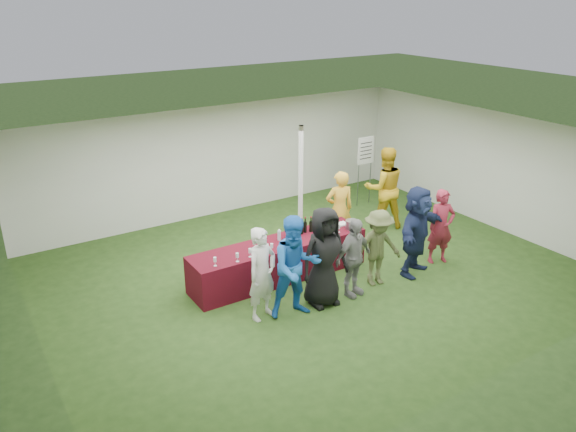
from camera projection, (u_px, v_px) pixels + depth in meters
ground at (313, 274)px, 11.10m from camera, size 60.00×60.00×0.00m
tent at (301, 189)px, 11.78m from camera, size 10.00×10.00×10.00m
serving_table at (279, 260)px, 10.86m from camera, size 3.60×0.80×0.75m
wine_bottles at (304, 227)px, 11.11m from camera, size 0.86×0.16×0.32m
wine_glasses at (267, 247)px, 10.27m from camera, size 2.77×0.13×0.16m
water_bottle at (279, 235)px, 10.77m from camera, size 0.07×0.07×0.23m
bar_towel at (341, 224)px, 11.51m from camera, size 0.25×0.18×0.03m
dump_bucket at (352, 224)px, 11.30m from camera, size 0.25×0.25×0.18m
wine_list_sign at (365, 156)px, 14.25m from camera, size 0.50×0.03×1.80m
staff_pourer at (339, 209)px, 12.04m from camera, size 0.71×0.57×1.71m
staff_back at (384, 188)px, 12.98m from camera, size 1.15×1.03×1.94m
customer_0 at (262, 274)px, 9.38m from camera, size 0.69×0.55×1.65m
customer_1 at (296, 267)px, 9.41m from camera, size 1.02×0.87×1.82m
customer_2 at (324, 257)px, 9.77m from camera, size 0.93×0.64×1.82m
customer_3 at (353, 258)px, 10.10m from camera, size 0.93×0.52×1.50m
customer_4 at (378, 248)px, 10.48m from camera, size 1.04×0.69×1.50m
customer_5 at (417, 231)px, 10.85m from camera, size 1.75×1.12×1.81m
customer_6 at (441, 226)px, 11.36m from camera, size 0.66×0.53×1.56m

